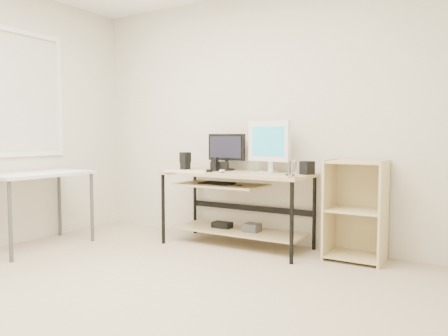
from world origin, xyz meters
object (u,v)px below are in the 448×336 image
desk (235,193)px  black_monitor (227,149)px  audio_controller (215,164)px  shelf_unit (357,209)px  white_imac (269,143)px  side_table (37,181)px

desk → black_monitor: size_ratio=3.56×
desk → audio_controller: size_ratio=10.49×
shelf_unit → black_monitor: bearing=178.8°
white_imac → audio_controller: 0.61m
black_monitor → white_imac: white_imac is taller
side_table → white_imac: 2.33m
black_monitor → audio_controller: black_monitor is taller
black_monitor → audio_controller: 0.23m
desk → black_monitor: (-0.21, 0.19, 0.43)m
shelf_unit → white_imac: white_imac is taller
side_table → desk: bearing=32.7°
desk → audio_controller: 0.38m
shelf_unit → white_imac: size_ratio=1.75×
side_table → audio_controller: (1.41, 1.08, 0.15)m
side_table → shelf_unit: bearing=23.3°
desk → side_table: same height
shelf_unit → white_imac: 1.06m
side_table → black_monitor: black_monitor is taller
shelf_unit → audio_controller: 1.48m
shelf_unit → audio_controller: (-1.42, -0.14, 0.37)m
desk → shelf_unit: 1.19m
shelf_unit → audio_controller: bearing=-174.3°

